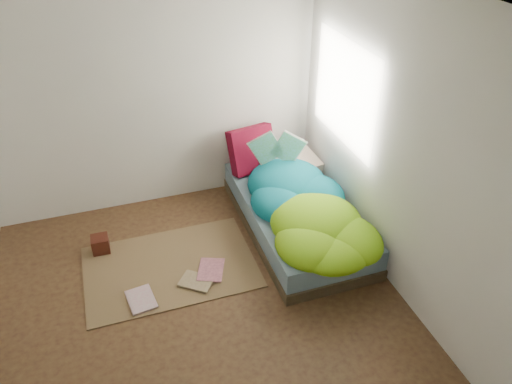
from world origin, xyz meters
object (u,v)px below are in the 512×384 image
Objects in this scene: pillow_magenta at (252,150)px; floor_book_b at (198,270)px; bed at (296,216)px; open_book at (278,140)px; wooden_box at (100,244)px; floor_book_a at (129,304)px.

pillow_magenta is 1.52m from floor_book_b.
open_book is at bearing 95.59° from bed.
wooden_box is at bearing 166.29° from floor_book_b.
open_book is at bearing 22.42° from floor_book_a.
open_book is (-0.05, 0.47, 0.66)m from bed.
floor_book_a is at bearing -134.10° from open_book.
wooden_box is (-1.93, -0.19, -0.73)m from open_book.
wooden_box is at bearing 94.01° from floor_book_a.
pillow_magenta reaches higher than floor_book_b.
pillow_magenta reaches higher than floor_book_a.
pillow_magenta is at bearing 106.61° from bed.
open_book is at bearing 57.85° from floor_book_b.
bed is 6.49× the size of floor_book_a.
open_book is 2.97× the size of wooden_box.
pillow_magenta is 1.57× the size of floor_book_b.
bed is at bearing -84.53° from pillow_magenta.
open_book reaches higher than wooden_box.
pillow_magenta is at bearing 32.37° from floor_book_a.
floor_book_b is (0.68, 0.22, 0.00)m from floor_book_a.
bed reaches higher than floor_book_a.
open_book reaches higher than floor_book_b.
wooden_box is 0.53× the size of floor_book_a.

